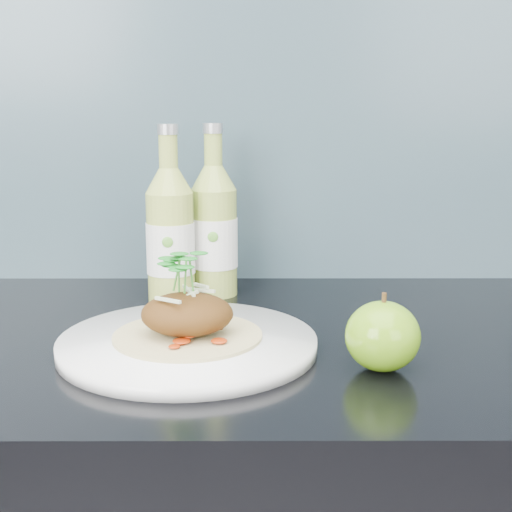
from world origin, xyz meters
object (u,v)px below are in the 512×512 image
Objects in this scene: dinner_plate at (188,344)px; green_apple at (383,336)px; cider_bottle_right at (214,231)px; cider_bottle_left at (170,236)px.

green_apple reaches higher than dinner_plate.
dinner_plate is at bearing -101.48° from cider_bottle_right.
cider_bottle_right is at bearing 22.22° from cider_bottle_left.
cider_bottle_left and cider_bottle_right have the same top height.
dinner_plate is 3.43× the size of green_apple.
dinner_plate is 1.37× the size of cider_bottle_left.
dinner_plate is 0.23m from cider_bottle_left.
green_apple is 0.40× the size of cider_bottle_left.
cider_bottle_right is at bearing 85.85° from dinner_plate.
green_apple is 0.38m from cider_bottle_right.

